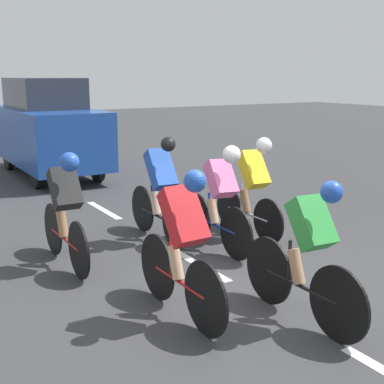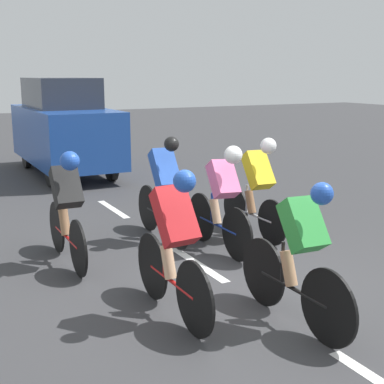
{
  "view_description": "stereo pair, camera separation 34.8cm",
  "coord_description": "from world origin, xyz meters",
  "px_view_note": "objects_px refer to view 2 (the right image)",
  "views": [
    {
      "loc": [
        3.37,
        4.58,
        2.37
      ],
      "look_at": [
        0.08,
        -0.92,
        0.95
      ],
      "focal_mm": 50.0,
      "sensor_mm": 36.0,
      "label": 1
    },
    {
      "loc": [
        3.06,
        4.75,
        2.37
      ],
      "look_at": [
        0.08,
        -0.92,
        0.95
      ],
      "focal_mm": 50.0,
      "sensor_mm": 36.0,
      "label": 2
    }
  ],
  "objects_px": {
    "cyclist_red": "(174,242)",
    "cyclist_blue": "(164,187)",
    "cyclist_pink": "(222,196)",
    "support_car": "(64,127)",
    "cyclist_black": "(67,205)",
    "cyclist_green": "(299,252)",
    "cyclist_yellow": "(257,185)"
  },
  "relations": [
    {
      "from": "cyclist_red",
      "to": "cyclist_black",
      "type": "bearing_deg",
      "value": -75.25
    },
    {
      "from": "cyclist_black",
      "to": "support_car",
      "type": "distance_m",
      "value": 6.54
    },
    {
      "from": "cyclist_blue",
      "to": "cyclist_black",
      "type": "height_order",
      "value": "cyclist_blue"
    },
    {
      "from": "cyclist_blue",
      "to": "cyclist_red",
      "type": "bearing_deg",
      "value": 67.37
    },
    {
      "from": "cyclist_yellow",
      "to": "cyclist_green",
      "type": "bearing_deg",
      "value": 63.44
    },
    {
      "from": "cyclist_green",
      "to": "support_car",
      "type": "height_order",
      "value": "support_car"
    },
    {
      "from": "cyclist_red",
      "to": "cyclist_pink",
      "type": "bearing_deg",
      "value": -133.57
    },
    {
      "from": "cyclist_blue",
      "to": "support_car",
      "type": "relative_size",
      "value": 0.41
    },
    {
      "from": "cyclist_red",
      "to": "cyclist_green",
      "type": "relative_size",
      "value": 0.99
    },
    {
      "from": "cyclist_blue",
      "to": "support_car",
      "type": "bearing_deg",
      "value": -91.21
    },
    {
      "from": "cyclist_green",
      "to": "cyclist_yellow",
      "type": "height_order",
      "value": "cyclist_yellow"
    },
    {
      "from": "cyclist_red",
      "to": "cyclist_green",
      "type": "xyz_separation_m",
      "value": [
        -0.96,
        0.7,
        -0.05
      ]
    },
    {
      "from": "cyclist_red",
      "to": "support_car",
      "type": "bearing_deg",
      "value": -97.59
    },
    {
      "from": "cyclist_pink",
      "to": "cyclist_green",
      "type": "bearing_deg",
      "value": 77.63
    },
    {
      "from": "cyclist_black",
      "to": "cyclist_pink",
      "type": "bearing_deg",
      "value": 167.23
    },
    {
      "from": "cyclist_red",
      "to": "cyclist_black",
      "type": "distance_m",
      "value": 2.04
    },
    {
      "from": "cyclist_green",
      "to": "support_car",
      "type": "relative_size",
      "value": 0.4
    },
    {
      "from": "cyclist_blue",
      "to": "cyclist_black",
      "type": "bearing_deg",
      "value": 14.18
    },
    {
      "from": "cyclist_blue",
      "to": "cyclist_yellow",
      "type": "xyz_separation_m",
      "value": [
        -1.25,
        0.51,
        0.01
      ]
    },
    {
      "from": "cyclist_blue",
      "to": "cyclist_pink",
      "type": "relative_size",
      "value": 1.04
    },
    {
      "from": "cyclist_blue",
      "to": "cyclist_yellow",
      "type": "height_order",
      "value": "cyclist_blue"
    },
    {
      "from": "cyclist_black",
      "to": "support_car",
      "type": "relative_size",
      "value": 0.41
    },
    {
      "from": "cyclist_red",
      "to": "cyclist_yellow",
      "type": "bearing_deg",
      "value": -140.47
    },
    {
      "from": "support_car",
      "to": "cyclist_pink",
      "type": "bearing_deg",
      "value": 92.93
    },
    {
      "from": "cyclist_red",
      "to": "cyclist_green",
      "type": "bearing_deg",
      "value": 144.21
    },
    {
      "from": "cyclist_blue",
      "to": "support_car",
      "type": "xyz_separation_m",
      "value": [
        -0.13,
        -5.94,
        0.34
      ]
    },
    {
      "from": "cyclist_pink",
      "to": "support_car",
      "type": "relative_size",
      "value": 0.39
    },
    {
      "from": "cyclist_blue",
      "to": "support_car",
      "type": "height_order",
      "value": "support_car"
    },
    {
      "from": "cyclist_pink",
      "to": "cyclist_red",
      "type": "distance_m",
      "value": 2.11
    },
    {
      "from": "cyclist_red",
      "to": "cyclist_yellow",
      "type": "height_order",
      "value": "cyclist_red"
    },
    {
      "from": "cyclist_blue",
      "to": "cyclist_pink",
      "type": "bearing_deg",
      "value": 119.72
    },
    {
      "from": "cyclist_red",
      "to": "cyclist_blue",
      "type": "bearing_deg",
      "value": -112.63
    }
  ]
}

